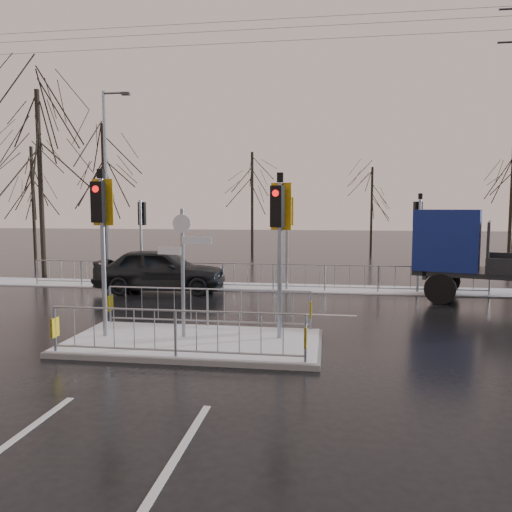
# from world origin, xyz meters

# --- Properties ---
(ground) EXTENTS (120.00, 120.00, 0.00)m
(ground) POSITION_xyz_m (0.00, 0.00, 0.00)
(ground) COLOR black
(ground) RESTS_ON ground
(snow_verge) EXTENTS (30.00, 2.00, 0.04)m
(snow_verge) POSITION_xyz_m (0.00, 8.60, 0.02)
(snow_verge) COLOR white
(snow_verge) RESTS_ON ground
(lane_markings) EXTENTS (8.00, 11.38, 0.01)m
(lane_markings) POSITION_xyz_m (0.00, -0.33, 0.00)
(lane_markings) COLOR silver
(lane_markings) RESTS_ON ground
(traffic_island) EXTENTS (6.00, 3.04, 4.15)m
(traffic_island) POSITION_xyz_m (-0.01, 0.01, 0.39)
(traffic_island) COLOR #62615D
(traffic_island) RESTS_ON ground
(far_kerb_fixtures) EXTENTS (18.00, 0.65, 3.83)m
(far_kerb_fixtures) POSITION_xyz_m (0.29, 8.09, 1.02)
(far_kerb_fixtures) COLOR gray
(far_kerb_fixtures) RESTS_ON ground
(car_far_lane) EXTENTS (5.12, 2.40, 1.69)m
(car_far_lane) POSITION_xyz_m (-3.27, 7.12, 0.85)
(car_far_lane) COLOR black
(car_far_lane) RESTS_ON ground
(flatbed_truck) EXTENTS (7.27, 4.40, 3.17)m
(flatbed_truck) POSITION_xyz_m (8.22, 6.83, 1.69)
(flatbed_truck) COLOR black
(flatbed_truck) RESTS_ON ground
(tree_near_a) EXTENTS (4.75, 4.75, 8.97)m
(tree_near_a) POSITION_xyz_m (-10.50, 11.00, 6.11)
(tree_near_a) COLOR black
(tree_near_a) RESTS_ON ground
(tree_near_b) EXTENTS (4.00, 4.00, 7.55)m
(tree_near_b) POSITION_xyz_m (-8.00, 12.50, 5.15)
(tree_near_b) COLOR black
(tree_near_b) RESTS_ON ground
(tree_near_c) EXTENTS (3.50, 3.50, 6.61)m
(tree_near_c) POSITION_xyz_m (-12.50, 13.50, 4.50)
(tree_near_c) COLOR black
(tree_near_c) RESTS_ON ground
(tree_far_a) EXTENTS (3.75, 3.75, 7.08)m
(tree_far_a) POSITION_xyz_m (-2.00, 22.00, 4.82)
(tree_far_a) COLOR black
(tree_far_a) RESTS_ON ground
(tree_far_b) EXTENTS (3.25, 3.25, 6.14)m
(tree_far_b) POSITION_xyz_m (6.00, 24.00, 4.18)
(tree_far_b) COLOR black
(tree_far_b) RESTS_ON ground
(street_lamp_left) EXTENTS (1.25, 0.18, 8.20)m
(street_lamp_left) POSITION_xyz_m (-6.43, 9.50, 4.49)
(street_lamp_left) COLOR gray
(street_lamp_left) RESTS_ON ground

